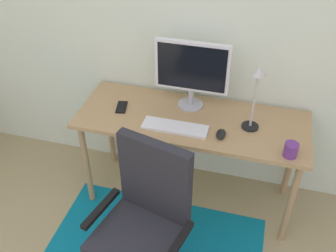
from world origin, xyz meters
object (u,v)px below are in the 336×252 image
at_px(monitor, 192,69).
at_px(coffee_cup, 291,150).
at_px(keyboard, 175,127).
at_px(cell_phone, 122,107).
at_px(desk_lamp, 256,91).
at_px(office_chair, 144,234).
at_px(desk, 192,128).
at_px(computer_mouse, 221,134).

bearing_deg(monitor, coffee_cup, -27.90).
relative_size(keyboard, cell_phone, 3.07).
xyz_separation_m(desk_lamp, office_chair, (-0.49, -0.77, -0.59)).
relative_size(coffee_cup, desk_lamp, 0.20).
relative_size(monitor, office_chair, 0.48).
distance_m(desk, desk_lamp, 0.53).
bearing_deg(office_chair, cell_phone, 131.66).
distance_m(cell_phone, office_chair, 0.91).
distance_m(computer_mouse, cell_phone, 0.73).
height_order(monitor, keyboard, monitor).
distance_m(keyboard, desk_lamp, 0.56).
xyz_separation_m(keyboard, cell_phone, (-0.42, 0.13, -0.00)).
bearing_deg(computer_mouse, monitor, 132.19).
height_order(keyboard, desk_lamp, desk_lamp).
distance_m(monitor, keyboard, 0.40).
distance_m(coffee_cup, office_chair, 0.99).
height_order(monitor, computer_mouse, monitor).
bearing_deg(desk_lamp, cell_phone, -179.38).
distance_m(monitor, computer_mouse, 0.47).
relative_size(coffee_cup, office_chair, 0.09).
relative_size(cell_phone, office_chair, 0.13).
relative_size(monitor, keyboard, 1.16).
bearing_deg(desk_lamp, coffee_cup, -40.21).
height_order(monitor, coffee_cup, monitor).
xyz_separation_m(cell_phone, office_chair, (0.40, -0.76, -0.31)).
bearing_deg(coffee_cup, keyboard, 173.93).
relative_size(keyboard, office_chair, 0.41).
relative_size(monitor, computer_mouse, 4.80).
bearing_deg(keyboard, desk_lamp, 16.51).
xyz_separation_m(keyboard, coffee_cup, (0.73, -0.08, 0.04)).
height_order(monitor, cell_phone, monitor).
distance_m(desk, coffee_cup, 0.69).
height_order(desk, office_chair, office_chair).
xyz_separation_m(monitor, coffee_cup, (0.69, -0.36, -0.24)).
bearing_deg(cell_phone, monitor, 7.20).
distance_m(desk, office_chair, 0.80).
xyz_separation_m(coffee_cup, desk_lamp, (-0.26, 0.22, 0.24)).
height_order(desk, desk_lamp, desk_lamp).
xyz_separation_m(monitor, keyboard, (-0.04, -0.29, -0.28)).
distance_m(cell_phone, desk_lamp, 0.93).
distance_m(keyboard, office_chair, 0.70).
bearing_deg(cell_phone, keyboard, -28.92).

